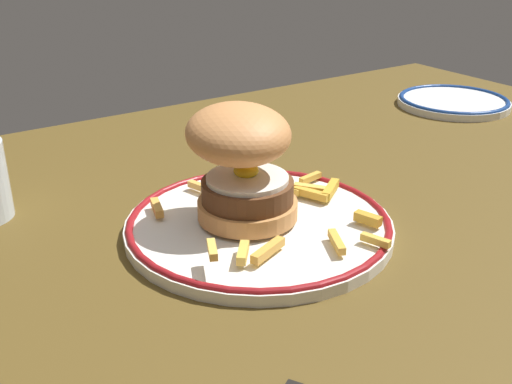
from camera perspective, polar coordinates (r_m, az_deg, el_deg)
The scene contains 5 objects.
ground_plane at distance 67.85cm, azimuth -1.17°, elevation -4.15°, with size 149.15×88.65×4.00cm, color #523E19.
dinner_plate at distance 64.12cm, azimuth 0.00°, elevation -3.07°, with size 27.88×27.88×1.60cm.
burger at distance 62.11cm, azimuth -1.27°, elevation 2.89°, with size 12.91×13.35×12.22cm.
fries_pile at distance 64.39cm, azimuth 3.12°, elevation -1.74°, with size 22.24×23.70×2.20cm.
side_plate at distance 113.20cm, azimuth 17.80°, elevation 7.99°, with size 18.96×18.96×1.60cm.
Camera 1 is at (-32.08, -50.37, 30.20)cm, focal length 43.21 mm.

